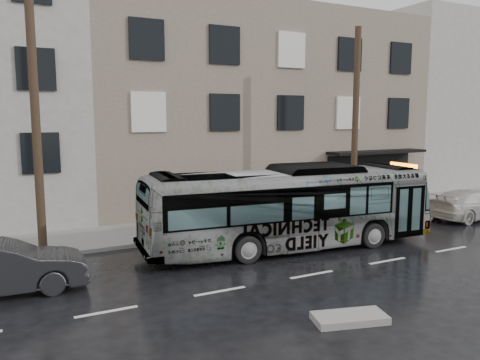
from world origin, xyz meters
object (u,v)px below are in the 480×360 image
at_px(white_sedan, 471,204).
at_px(utility_pole_front, 355,124).
at_px(utility_pole_rear, 36,127).
at_px(bus, 289,207).
at_px(sign_post, 370,191).

bearing_deg(white_sedan, utility_pole_front, 63.03).
bearing_deg(utility_pole_front, utility_pole_rear, 180.00).
distance_m(utility_pole_front, bus, 6.92).
bearing_deg(utility_pole_rear, white_sedan, -7.26).
distance_m(sign_post, bus, 7.20).
xyz_separation_m(utility_pole_front, utility_pole_rear, (-14.00, 0.00, 0.00)).
bearing_deg(sign_post, white_sedan, -30.09).
height_order(utility_pole_front, white_sedan, utility_pole_front).
height_order(sign_post, bus, bus).
bearing_deg(utility_pole_front, bus, -152.48).
xyz_separation_m(utility_pole_rear, bus, (8.50, -2.86, -3.07)).
relative_size(utility_pole_rear, white_sedan, 1.81).
height_order(utility_pole_front, utility_pole_rear, same).
bearing_deg(bus, sign_post, -61.45).
distance_m(utility_pole_front, white_sedan, 7.08).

